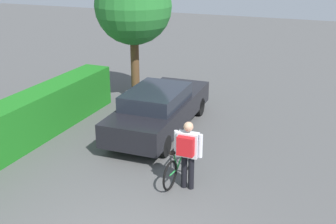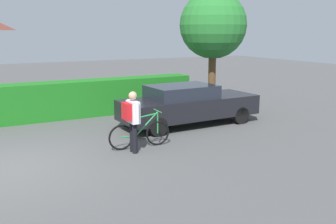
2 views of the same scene
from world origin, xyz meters
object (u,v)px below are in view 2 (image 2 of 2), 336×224
Objects in this scene: parked_car_near at (188,104)px; bicycle at (140,134)px; person_rider at (132,116)px; tree_kerbside at (213,26)px.

parked_car_near is 2.72× the size of bicycle.
bicycle is 0.72m from person_rider.
person_rider is (-2.72, -1.84, 0.25)m from parked_car_near.
tree_kerbside is (4.95, 3.72, 2.27)m from person_rider.
tree_kerbside reaches higher than person_rider.
tree_kerbside is (4.61, 3.42, 2.83)m from bicycle.
bicycle is 0.38× the size of tree_kerbside.
person_rider is 6.59m from tree_kerbside.
parked_car_near is 3.30m from person_rider.
tree_kerbside is (2.22, 1.88, 2.52)m from parked_car_near.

